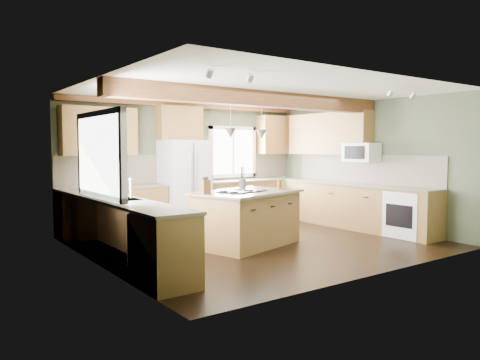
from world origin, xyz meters
TOP-DOWN VIEW (x-y plane):
  - floor at (0.00, 0.00)m, footprint 5.60×5.60m
  - ceiling at (0.00, 0.00)m, footprint 5.60×5.60m
  - wall_back at (0.00, 2.50)m, footprint 5.60×0.00m
  - wall_left at (-2.80, 0.00)m, footprint 0.00×5.00m
  - wall_right at (2.80, 0.00)m, footprint 0.00×5.00m
  - ceiling_beam at (0.00, -0.05)m, footprint 5.55×0.26m
  - soffit_trim at (0.00, 2.40)m, footprint 5.55×0.20m
  - backsplash_back at (0.00, 2.48)m, footprint 5.58×0.03m
  - backsplash_right at (2.78, 0.05)m, footprint 0.03×3.70m
  - base_cab_back_left at (-1.79, 2.20)m, footprint 2.02×0.60m
  - counter_back_left at (-1.79, 2.20)m, footprint 2.06×0.64m
  - base_cab_back_right at (1.49, 2.20)m, footprint 2.62×0.60m
  - counter_back_right at (1.49, 2.20)m, footprint 2.66×0.64m
  - base_cab_left at (-2.50, 0.05)m, footprint 0.60×3.70m
  - counter_left at (-2.50, 0.05)m, footprint 0.64×3.74m
  - base_cab_right at (2.50, 0.05)m, footprint 0.60×3.70m
  - counter_right at (2.50, 0.05)m, footprint 0.64×3.74m
  - upper_cab_back_left at (-1.99, 2.33)m, footprint 1.40×0.35m
  - upper_cab_over_fridge at (-0.30, 2.33)m, footprint 0.96×0.35m
  - upper_cab_right at (2.62, 0.90)m, footprint 0.35×2.20m
  - upper_cab_back_corner at (2.30, 2.33)m, footprint 0.90×0.35m
  - window_left at (-2.78, 0.05)m, footprint 0.04×1.60m
  - window_back at (1.15, 2.48)m, footprint 1.10×0.04m
  - sink at (-2.50, 0.05)m, footprint 0.50×0.65m
  - faucet at (-2.32, 0.05)m, footprint 0.02×0.02m
  - dishwasher at (-2.49, -1.25)m, footprint 0.60×0.60m
  - oven at (2.49, -1.25)m, footprint 0.60×0.72m
  - microwave at (2.58, -0.05)m, footprint 0.40×0.70m
  - pendant_left at (-0.72, -0.17)m, footprint 0.18×0.18m
  - pendant_right at (0.10, 0.07)m, footprint 0.18×0.18m
  - refrigerator at (-0.30, 2.12)m, footprint 0.90×0.74m
  - island at (-0.31, -0.05)m, footprint 1.92×1.47m
  - island_top at (-0.31, -0.05)m, footprint 2.07×1.61m
  - cooktop at (-0.45, -0.09)m, footprint 0.85×0.68m
  - knife_block at (-1.14, -0.09)m, footprint 0.14×0.11m
  - utensil_crock at (0.01, 0.50)m, footprint 0.17×0.17m
  - bottle_tray at (0.42, -0.10)m, footprint 0.26×0.26m

SIDE VIEW (x-z plane):
  - floor at x=0.00m, z-range 0.00..0.00m
  - dishwasher at x=-2.49m, z-range 0.01..0.85m
  - oven at x=2.49m, z-range 0.01..0.85m
  - base_cab_back_left at x=-1.79m, z-range 0.00..0.88m
  - base_cab_back_right at x=1.49m, z-range 0.00..0.88m
  - base_cab_left at x=-2.50m, z-range 0.00..0.88m
  - base_cab_right at x=2.50m, z-range 0.00..0.88m
  - island at x=-0.31m, z-range 0.00..0.88m
  - counter_back_left at x=-1.79m, z-range 0.88..0.92m
  - counter_back_right at x=1.49m, z-range 0.88..0.92m
  - counter_left at x=-2.50m, z-range 0.88..0.92m
  - counter_right at x=2.50m, z-range 0.88..0.92m
  - refrigerator at x=-0.30m, z-range 0.00..1.80m
  - island_top at x=-0.31m, z-range 0.88..0.92m
  - sink at x=-2.50m, z-range 0.89..0.92m
  - cooktop at x=-0.45m, z-range 0.92..0.94m
  - utensil_crock at x=0.01m, z-range 0.92..1.10m
  - bottle_tray at x=0.42m, z-range 0.92..1.14m
  - knife_block at x=-1.14m, z-range 0.92..1.14m
  - faucet at x=-2.32m, z-range 0.91..1.19m
  - backsplash_back at x=0.00m, z-range 0.92..1.50m
  - backsplash_right at x=2.78m, z-range 0.92..1.50m
  - wall_back at x=0.00m, z-range -1.50..4.10m
  - wall_left at x=-2.80m, z-range -1.20..3.80m
  - wall_right at x=2.80m, z-range -1.20..3.80m
  - window_back at x=1.15m, z-range 1.05..2.05m
  - window_left at x=-2.78m, z-range 1.02..2.08m
  - microwave at x=2.58m, z-range 1.36..1.74m
  - pendant_left at x=-0.72m, z-range 1.80..1.96m
  - pendant_right at x=0.10m, z-range 1.80..1.96m
  - upper_cab_back_left at x=-1.99m, z-range 1.50..2.40m
  - upper_cab_right at x=2.62m, z-range 1.50..2.40m
  - upper_cab_back_corner at x=2.30m, z-range 1.50..2.40m
  - upper_cab_over_fridge at x=-0.30m, z-range 1.80..2.50m
  - ceiling_beam at x=0.00m, z-range 2.34..2.60m
  - soffit_trim at x=0.00m, z-range 2.49..2.59m
  - ceiling at x=0.00m, z-range 2.60..2.60m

